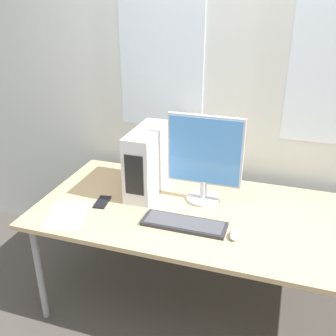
% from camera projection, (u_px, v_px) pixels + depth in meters
% --- Properties ---
extents(wall_back, '(8.00, 0.07, 2.70)m').
position_uv_depth(wall_back, '(244.00, 80.00, 2.50)').
color(wall_back, silver).
rests_on(wall_back, ground_plane).
extents(desk, '(2.15, 0.95, 0.71)m').
position_uv_depth(desk, '(220.00, 220.00, 2.27)').
color(desk, tan).
rests_on(desk, ground_plane).
extents(pc_tower, '(0.16, 0.44, 0.41)m').
position_uv_depth(pc_tower, '(148.00, 161.00, 2.43)').
color(pc_tower, silver).
rests_on(pc_tower, desk).
extents(monitor_main, '(0.44, 0.20, 0.53)m').
position_uv_depth(monitor_main, '(205.00, 157.00, 2.28)').
color(monitor_main, '#B7B7BC').
rests_on(monitor_main, desk).
extents(keyboard, '(0.46, 0.15, 0.02)m').
position_uv_depth(keyboard, '(184.00, 224.00, 2.14)').
color(keyboard, '#28282D').
rests_on(keyboard, desk).
extents(mouse, '(0.06, 0.10, 0.03)m').
position_uv_depth(mouse, '(235.00, 235.00, 2.04)').
color(mouse, '#B2B2B7').
rests_on(mouse, desk).
extents(cell_phone, '(0.09, 0.16, 0.01)m').
position_uv_depth(cell_phone, '(102.00, 202.00, 2.36)').
color(cell_phone, black).
rests_on(cell_phone, desk).
extents(paper_sheet_left, '(0.28, 0.34, 0.00)m').
position_uv_depth(paper_sheet_left, '(68.00, 215.00, 2.24)').
color(paper_sheet_left, white).
rests_on(paper_sheet_left, desk).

